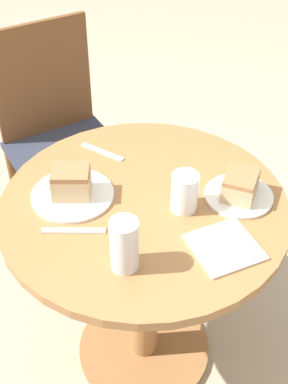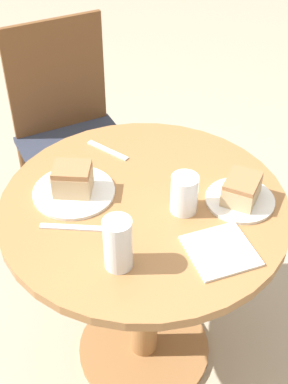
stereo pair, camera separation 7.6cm
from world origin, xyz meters
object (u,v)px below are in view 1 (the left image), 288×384
cake_slice_near (71,182)px  glass_lemonade (124,247)px  chair (60,138)px  glass_water (185,194)px  plate_far (239,196)px  cake_slice_far (240,185)px  plate_near (73,195)px

cake_slice_near → glass_lemonade: (0.06, -0.31, 0.01)m
chair → glass_water: bearing=-87.0°
chair → glass_water: 0.89m
plate_far → glass_water: (-0.17, 0.01, 0.05)m
chair → plate_far: 0.94m
cake_slice_far → glass_water: bearing=175.3°
glass_water → plate_near: bearing=150.7°
cake_slice_far → glass_water: glass_water is taller
chair → plate_far: (0.35, -0.83, 0.25)m
cake_slice_far → glass_lemonade: glass_lemonade is taller
plate_near → cake_slice_far: bearing=-20.9°
glass_lemonade → cake_slice_near: bearing=100.3°
glass_water → cake_slice_near: bearing=150.7°
chair → cake_slice_far: bearing=-76.8°
chair → glass_water: (0.18, -0.82, 0.30)m
plate_near → chair: bearing=81.6°
chair → plate_near: chair is taller
plate_near → plate_far: size_ratio=1.21×
plate_near → plate_far: 0.48m
chair → plate_near: bearing=-108.0°
cake_slice_far → glass_water: 0.17m
chair → cake_slice_near: bearing=-108.0°
chair → glass_water: size_ratio=8.11×
cake_slice_far → glass_lemonade: bearing=-161.2°
glass_lemonade → chair: bearing=87.5°
plate_far → glass_lemonade: glass_lemonade is taller
chair → plate_far: size_ratio=4.71×
plate_near → cake_slice_near: bearing=90.0°
plate_near → glass_water: size_ratio=2.08×
chair → cake_slice_near: size_ratio=7.16×
plate_far → glass_lemonade: bearing=-161.2°
plate_far → cake_slice_far: size_ratio=1.39×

